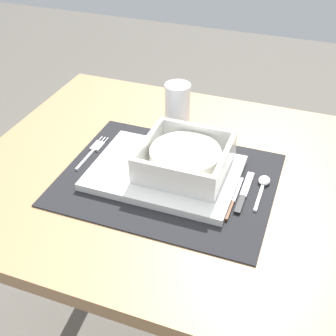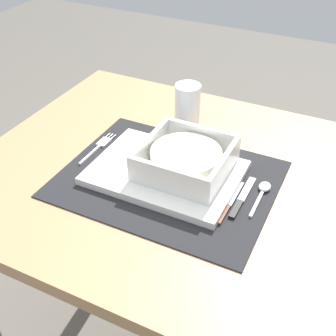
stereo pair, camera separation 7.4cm
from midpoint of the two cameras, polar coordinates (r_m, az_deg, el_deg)
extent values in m
cube|color=#A37A51|center=(0.94, -0.52, -1.31)|extent=(0.89, 0.72, 0.03)
cube|color=olive|center=(1.54, -10.28, -2.57)|extent=(0.05, 0.05, 0.73)
cube|color=black|center=(0.92, -2.31, -1.50)|extent=(0.43, 0.34, 0.00)
cube|color=white|center=(0.92, -2.71, -0.68)|extent=(0.30, 0.21, 0.02)
cube|color=white|center=(0.91, -0.12, 0.18)|extent=(0.17, 0.17, 0.01)
cube|color=white|center=(0.92, -4.91, 2.67)|extent=(0.01, 0.17, 0.05)
cube|color=white|center=(0.88, 4.91, 0.60)|extent=(0.01, 0.17, 0.05)
cube|color=white|center=(0.83, -2.08, -1.37)|extent=(0.15, 0.01, 0.05)
cube|color=white|center=(0.96, 1.58, 4.31)|extent=(0.15, 0.01, 0.05)
cylinder|color=silver|center=(0.90, -0.12, 1.32)|extent=(0.15, 0.15, 0.03)
cube|color=silver|center=(0.99, -12.75, 1.00)|extent=(0.01, 0.08, 0.00)
cube|color=silver|center=(1.03, -11.15, 2.75)|extent=(0.02, 0.04, 0.00)
cylinder|color=silver|center=(1.05, -10.78, 3.62)|extent=(0.00, 0.02, 0.00)
cylinder|color=silver|center=(1.05, -10.42, 3.54)|extent=(0.00, 0.02, 0.00)
cylinder|color=silver|center=(1.04, -10.04, 3.47)|extent=(0.00, 0.02, 0.00)
cube|color=silver|center=(0.87, 9.29, -3.95)|extent=(0.01, 0.08, 0.00)
ellipsoid|color=silver|center=(0.91, 10.07, -1.67)|extent=(0.02, 0.03, 0.01)
cube|color=black|center=(0.85, 6.83, -4.77)|extent=(0.01, 0.05, 0.01)
cube|color=silver|center=(0.90, 7.91, -2.11)|extent=(0.01, 0.08, 0.00)
cube|color=#59331E|center=(0.84, 5.23, -5.55)|extent=(0.01, 0.06, 0.01)
cube|color=silver|center=(0.89, 6.42, -2.81)|extent=(0.01, 0.08, 0.00)
cylinder|color=white|center=(1.09, -0.72, 8.36)|extent=(0.06, 0.06, 0.10)
cylinder|color=#338C3F|center=(1.10, -0.71, 7.37)|extent=(0.05, 0.05, 0.05)
camera|label=1|loc=(0.04, -92.36, -1.76)|focal=47.20mm
camera|label=2|loc=(0.04, 87.64, 1.76)|focal=47.20mm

